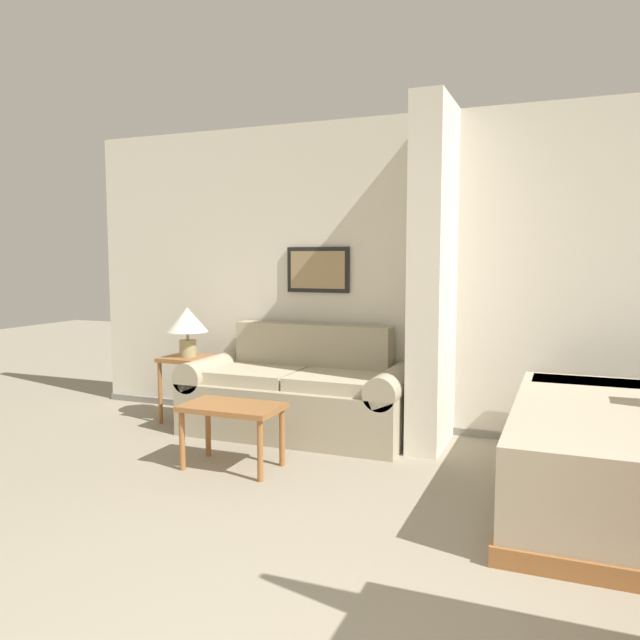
# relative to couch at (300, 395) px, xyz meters

# --- Properties ---
(wall_back) EXTENTS (7.05, 0.16, 2.60)m
(wall_back) POSITION_rel_couch_xyz_m (1.24, 0.48, 0.98)
(wall_back) COLOR silver
(wall_back) RESTS_ON ground_plane
(wall_partition_pillar) EXTENTS (0.24, 0.71, 2.60)m
(wall_partition_pillar) POSITION_rel_couch_xyz_m (1.07, 0.07, 0.98)
(wall_partition_pillar) COLOR silver
(wall_partition_pillar) RESTS_ON ground_plane
(couch) EXTENTS (1.86, 0.84, 0.88)m
(couch) POSITION_rel_couch_xyz_m (0.00, 0.00, 0.00)
(couch) COLOR tan
(couch) RESTS_ON ground_plane
(coffee_table) EXTENTS (0.67, 0.41, 0.44)m
(coffee_table) POSITION_rel_couch_xyz_m (-0.08, -0.97, 0.06)
(coffee_table) COLOR #996033
(coffee_table) RESTS_ON ground_plane
(side_table) EXTENTS (0.41, 0.41, 0.58)m
(side_table) POSITION_rel_couch_xyz_m (-1.07, -0.01, 0.15)
(side_table) COLOR #996033
(side_table) RESTS_ON ground_plane
(table_lamp) EXTENTS (0.36, 0.36, 0.43)m
(table_lamp) POSITION_rel_couch_xyz_m (-1.07, -0.01, 0.56)
(table_lamp) COLOR tan
(table_lamp) RESTS_ON side_table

